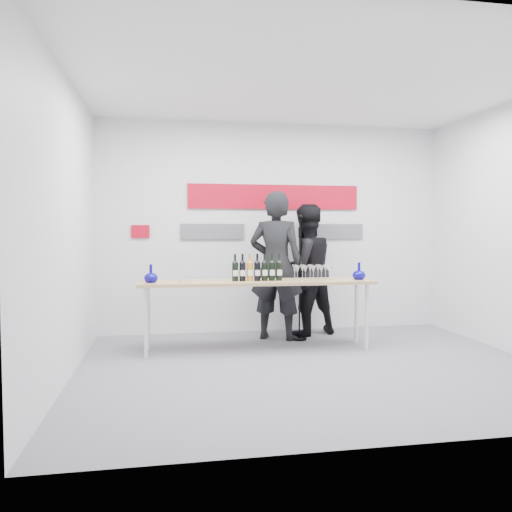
# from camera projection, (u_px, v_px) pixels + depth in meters

# --- Properties ---
(ground) EXTENTS (5.00, 5.00, 0.00)m
(ground) POSITION_uv_depth(u_px,v_px,m) (313.00, 367.00, 5.37)
(ground) COLOR slate
(ground) RESTS_ON ground
(back_wall) EXTENTS (5.00, 0.04, 3.00)m
(back_wall) POSITION_uv_depth(u_px,v_px,m) (274.00, 228.00, 7.25)
(back_wall) COLOR silver
(back_wall) RESTS_ON ground
(signage) EXTENTS (3.38, 0.02, 0.79)m
(signage) POSITION_uv_depth(u_px,v_px,m) (271.00, 207.00, 7.20)
(signage) COLOR #AD071A
(signage) RESTS_ON back_wall
(tasting_table) EXTENTS (2.87, 0.67, 0.85)m
(tasting_table) POSITION_uv_depth(u_px,v_px,m) (257.00, 286.00, 6.09)
(tasting_table) COLOR tan
(tasting_table) RESTS_ON ground
(wine_bottles) EXTENTS (0.62, 0.10, 0.33)m
(wine_bottles) POSITION_uv_depth(u_px,v_px,m) (257.00, 267.00, 6.05)
(wine_bottles) COLOR black
(wine_bottles) RESTS_ON tasting_table
(decanter_left) EXTENTS (0.16, 0.16, 0.21)m
(decanter_left) POSITION_uv_depth(u_px,v_px,m) (151.00, 273.00, 5.86)
(decanter_left) COLOR #0A067C
(decanter_left) RESTS_ON tasting_table
(decanter_right) EXTENTS (0.16, 0.16, 0.21)m
(decanter_right) POSITION_uv_depth(u_px,v_px,m) (359.00, 271.00, 6.21)
(decanter_right) COLOR #0A067C
(decanter_right) RESTS_ON tasting_table
(glasses_left) EXTENTS (0.17, 0.23, 0.18)m
(glasses_left) POSITION_uv_depth(u_px,v_px,m) (185.00, 274.00, 5.96)
(glasses_left) COLOR silver
(glasses_left) RESTS_ON tasting_table
(glasses_right) EXTENTS (0.57, 0.24, 0.18)m
(glasses_right) POSITION_uv_depth(u_px,v_px,m) (316.00, 272.00, 6.18)
(glasses_right) COLOR silver
(glasses_right) RESTS_ON tasting_table
(presenter_left) EXTENTS (0.86, 0.73, 1.99)m
(presenter_left) POSITION_uv_depth(u_px,v_px,m) (276.00, 266.00, 6.68)
(presenter_left) COLOR black
(presenter_left) RESTS_ON ground
(presenter_right) EXTENTS (1.05, 0.92, 1.83)m
(presenter_right) POSITION_uv_depth(u_px,v_px,m) (305.00, 270.00, 7.00)
(presenter_right) COLOR black
(presenter_right) RESTS_ON ground
(mic_stand) EXTENTS (0.19, 0.19, 1.67)m
(mic_stand) POSITION_uv_depth(u_px,v_px,m) (300.00, 302.00, 6.66)
(mic_stand) COLOR black
(mic_stand) RESTS_ON ground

